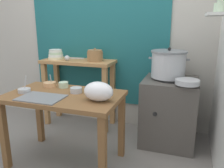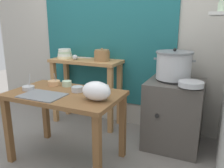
{
  "view_description": "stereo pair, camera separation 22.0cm",
  "coord_description": "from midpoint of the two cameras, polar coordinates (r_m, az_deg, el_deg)",
  "views": [
    {
      "loc": [
        1.04,
        -1.91,
        1.39
      ],
      "look_at": [
        0.37,
        0.1,
        0.82
      ],
      "focal_mm": 37.43,
      "sensor_mm": 36.0,
      "label": 1
    },
    {
      "loc": [
        1.24,
        -1.83,
        1.39
      ],
      "look_at": [
        0.37,
        0.1,
        0.82
      ],
      "focal_mm": 37.43,
      "sensor_mm": 36.0,
      "label": 2
    }
  ],
  "objects": [
    {
      "name": "wall_back",
      "position": [
        3.15,
        -1.22,
        13.44
      ],
      "size": [
        4.4,
        0.12,
        2.6
      ],
      "color": "#B2ADA3",
      "rests_on": "ground"
    },
    {
      "name": "wide_pan",
      "position": [
        2.42,
        15.5,
        0.45
      ],
      "size": [
        0.24,
        0.24,
        0.05
      ],
      "primitive_type": "cylinder",
      "color": "#B7BABF",
      "rests_on": "stove_block"
    },
    {
      "name": "plastic_bag",
      "position": [
        2.03,
        -6.42,
        -1.85
      ],
      "size": [
        0.26,
        0.18,
        0.17
      ],
      "primitive_type": "ellipsoid",
      "color": "white",
      "rests_on": "prep_table"
    },
    {
      "name": "ladle",
      "position": [
        3.09,
        -12.76,
        6.19
      ],
      "size": [
        0.26,
        0.08,
        0.07
      ],
      "color": "#B7BABF",
      "rests_on": "back_shelf_table"
    },
    {
      "name": "back_shelf_table",
      "position": [
        3.17,
        -10.14,
        1.81
      ],
      "size": [
        0.96,
        0.4,
        0.9
      ],
      "color": "#B27F4C",
      "rests_on": "ground"
    },
    {
      "name": "prep_bowl_3",
      "position": [
        2.58,
        -17.34,
        -0.1
      ],
      "size": [
        0.13,
        0.13,
        0.14
      ],
      "color": "tan",
      "rests_on": "prep_table"
    },
    {
      "name": "prep_bowl_2",
      "position": [
        2.3,
        -11.48,
        -1.46
      ],
      "size": [
        0.11,
        0.11,
        0.05
      ],
      "color": "#B7BABF",
      "rests_on": "prep_table"
    },
    {
      "name": "prep_bowl_4",
      "position": [
        2.46,
        -23.07,
        -1.43
      ],
      "size": [
        0.12,
        0.12,
        0.17
      ],
      "color": "#B7BABF",
      "rests_on": "prep_table"
    },
    {
      "name": "prep_table",
      "position": [
        2.33,
        -14.32,
        -5.08
      ],
      "size": [
        1.1,
        0.66,
        0.72
      ],
      "color": "brown",
      "rests_on": "ground"
    },
    {
      "name": "serving_tray",
      "position": [
        2.23,
        -19.65,
        -3.22
      ],
      "size": [
        0.4,
        0.28,
        0.01
      ],
      "primitive_type": "cube",
      "color": "slate",
      "rests_on": "prep_table"
    },
    {
      "name": "steamer_pot",
      "position": [
        2.65,
        11.35,
        4.78
      ],
      "size": [
        0.44,
        0.4,
        0.34
      ],
      "color": "#B7BABF",
      "rests_on": "stove_block"
    },
    {
      "name": "clay_pot",
      "position": [
        3.01,
        -6.29,
        6.89
      ],
      "size": [
        0.2,
        0.2,
        0.17
      ],
      "color": "olive",
      "rests_on": "back_shelf_table"
    },
    {
      "name": "bowl_stack_enamel",
      "position": [
        3.26,
        -15.46,
        6.89
      ],
      "size": [
        0.2,
        0.2,
        0.13
      ],
      "color": "beige",
      "rests_on": "back_shelf_table"
    },
    {
      "name": "prep_bowl_0",
      "position": [
        2.51,
        -14.25,
        -0.17
      ],
      "size": [
        0.1,
        0.1,
        0.06
      ],
      "color": "#B7D1AD",
      "rests_on": "prep_table"
    },
    {
      "name": "prep_bowl_1",
      "position": [
        2.28,
        -5.59,
        -1.24
      ],
      "size": [
        0.15,
        0.15,
        0.06
      ],
      "color": "#B7BABF",
      "rests_on": "prep_table"
    },
    {
      "name": "ground_plane",
      "position": [
        2.6,
        -11.45,
        -17.67
      ],
      "size": [
        9.0,
        9.0,
        0.0
      ],
      "primitive_type": "plane",
      "color": "gray"
    },
    {
      "name": "stove_block",
      "position": [
        2.78,
        11.53,
        -6.55
      ],
      "size": [
        0.6,
        0.61,
        0.78
      ],
      "color": "#4C4742",
      "rests_on": "ground"
    }
  ]
}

